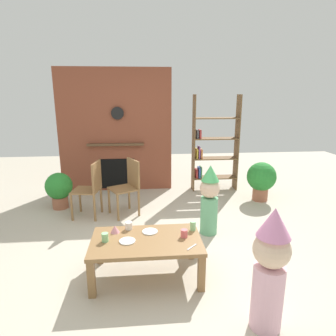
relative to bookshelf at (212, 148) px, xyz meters
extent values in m
plane|color=#BCB29E|center=(-1.21, -2.40, -0.86)|extent=(12.00, 12.00, 0.00)
cube|color=brown|center=(-1.91, 0.20, 0.34)|extent=(2.20, 0.18, 2.40)
cube|color=black|center=(-1.91, 0.10, -0.51)|extent=(0.70, 0.02, 0.60)
cube|color=brown|center=(-1.91, 0.06, 0.09)|extent=(1.10, 0.10, 0.04)
cylinder|color=black|center=(-1.85, 0.08, 0.69)|extent=(0.24, 0.04, 0.24)
cube|color=brown|center=(-0.38, 0.00, 0.09)|extent=(0.02, 0.28, 1.90)
cube|color=brown|center=(0.50, 0.00, 0.09)|extent=(0.02, 0.28, 1.90)
cube|color=brown|center=(0.06, 0.00, -0.61)|extent=(0.86, 0.28, 0.02)
cube|color=brown|center=(0.06, 0.00, -0.21)|extent=(0.86, 0.28, 0.02)
cube|color=brown|center=(0.06, 0.00, 0.19)|extent=(0.86, 0.28, 0.02)
cube|color=brown|center=(0.06, 0.00, 0.59)|extent=(0.86, 0.28, 0.02)
cube|color=#B23333|center=(-0.31, 0.00, -0.52)|extent=(0.04, 0.20, 0.17)
cube|color=#3359A5|center=(-0.25, 0.00, -0.50)|extent=(0.04, 0.20, 0.21)
cube|color=#3F8C4C|center=(-0.22, 0.00, -0.49)|extent=(0.02, 0.20, 0.22)
cube|color=gold|center=(-0.31, 0.00, -0.11)|extent=(0.03, 0.20, 0.19)
cube|color=#8C4C99|center=(-0.27, 0.00, -0.09)|extent=(0.03, 0.20, 0.24)
cube|color=#D87F3F|center=(-0.22, 0.00, -0.11)|extent=(0.03, 0.20, 0.18)
cube|color=#4C4C51|center=(-0.31, 0.00, 0.28)|extent=(0.03, 0.20, 0.17)
cube|color=#B23333|center=(-0.26, 0.00, 0.28)|extent=(0.04, 0.20, 0.17)
cube|color=olive|center=(-1.37, -2.85, -0.45)|extent=(1.16, 0.69, 0.04)
cube|color=olive|center=(-1.91, -3.15, -0.67)|extent=(0.07, 0.07, 0.39)
cube|color=olive|center=(-0.83, -3.15, -0.67)|extent=(0.07, 0.07, 0.39)
cube|color=olive|center=(-1.91, -2.55, -0.67)|extent=(0.07, 0.07, 0.39)
cube|color=olive|center=(-0.83, -2.55, -0.67)|extent=(0.07, 0.07, 0.39)
cylinder|color=#8CD18C|center=(-0.85, -2.68, -0.38)|extent=(0.06, 0.06, 0.10)
cylinder|color=#E5666B|center=(-0.97, -2.83, -0.39)|extent=(0.07, 0.07, 0.09)
cylinder|color=#8CD18C|center=(-1.80, -2.85, -0.39)|extent=(0.07, 0.07, 0.09)
cylinder|color=silver|center=(-1.56, -2.59, -0.39)|extent=(0.08, 0.08, 0.09)
cylinder|color=white|center=(-1.57, -2.88, -0.43)|extent=(0.17, 0.17, 0.01)
cylinder|color=white|center=(-1.33, -2.68, -0.43)|extent=(0.17, 0.17, 0.01)
cone|color=pink|center=(-1.71, -2.66, -0.39)|extent=(0.10, 0.10, 0.08)
cube|color=silver|center=(-0.92, -3.05, -0.43)|extent=(0.12, 0.12, 0.01)
cylinder|color=#EAB2C6|center=(-0.39, -3.66, -0.57)|extent=(0.26, 0.26, 0.58)
sphere|color=beige|center=(-0.39, -3.66, -0.14)|extent=(0.30, 0.30, 0.30)
cone|color=pink|center=(-0.39, -3.66, 0.10)|extent=(0.27, 0.27, 0.24)
cylinder|color=#66B27F|center=(-0.48, -1.92, -0.60)|extent=(0.24, 0.24, 0.53)
sphere|color=beige|center=(-0.48, -1.92, -0.20)|extent=(0.27, 0.27, 0.27)
cone|color=#4CB766|center=(-0.48, -1.92, 0.02)|extent=(0.25, 0.25, 0.22)
cube|color=olive|center=(-2.29, -1.18, -0.42)|extent=(0.46, 0.46, 0.02)
cube|color=olive|center=(-2.11, -1.21, -0.19)|extent=(0.09, 0.40, 0.45)
cylinder|color=olive|center=(-2.44, -0.98, -0.65)|extent=(0.04, 0.04, 0.43)
cylinder|color=olive|center=(-2.49, -1.33, -0.65)|extent=(0.04, 0.04, 0.43)
cylinder|color=olive|center=(-2.08, -1.03, -0.65)|extent=(0.04, 0.04, 0.43)
cylinder|color=olive|center=(-2.14, -1.39, -0.65)|extent=(0.04, 0.04, 0.43)
cube|color=olive|center=(-1.71, -1.16, -0.42)|extent=(0.54, 0.54, 0.02)
cube|color=olive|center=(-1.54, -1.08, -0.19)|extent=(0.21, 0.37, 0.45)
cylinder|color=olive|center=(-1.95, -1.09, -0.65)|extent=(0.04, 0.04, 0.43)
cylinder|color=olive|center=(-1.78, -1.41, -0.65)|extent=(0.04, 0.04, 0.43)
cylinder|color=olive|center=(-1.63, -0.92, -0.65)|extent=(0.04, 0.04, 0.43)
cylinder|color=olive|center=(-1.46, -1.24, -0.65)|extent=(0.04, 0.04, 0.43)
cylinder|color=#9E5B42|center=(0.76, -0.71, -0.75)|extent=(0.27, 0.27, 0.23)
sphere|color=#288330|center=(0.76, -0.71, -0.41)|extent=(0.52, 0.52, 0.52)
cylinder|color=#9E5B42|center=(-2.82, -0.78, -0.76)|extent=(0.26, 0.26, 0.20)
sphere|color=#29852F|center=(-2.82, -0.78, -0.47)|extent=(0.45, 0.45, 0.45)
camera|label=1|loc=(-1.39, -5.67, 1.07)|focal=31.40mm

